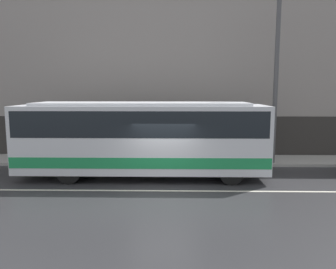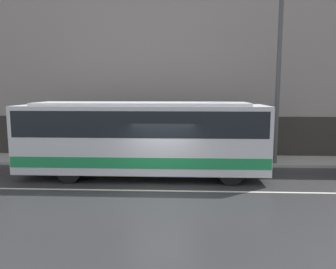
# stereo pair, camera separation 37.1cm
# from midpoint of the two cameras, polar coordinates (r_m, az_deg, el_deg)

# --- Properties ---
(ground_plane) EXTENTS (60.00, 60.00, 0.00)m
(ground_plane) POSITION_cam_midpoint_polar(r_m,az_deg,el_deg) (12.66, -1.70, -9.79)
(ground_plane) COLOR #2D2D30
(sidewalk) EXTENTS (60.00, 2.40, 0.14)m
(sidewalk) POSITION_cam_midpoint_polar(r_m,az_deg,el_deg) (17.67, -0.88, -4.46)
(sidewalk) COLOR #A09E99
(sidewalk) RESTS_ON ground_plane
(building_facade) EXTENTS (60.00, 0.35, 9.33)m
(building_facade) POSITION_cam_midpoint_polar(r_m,az_deg,el_deg) (18.62, -0.77, 9.88)
(building_facade) COLOR gray
(building_facade) RESTS_ON ground_plane
(lane_stripe) EXTENTS (54.00, 0.14, 0.01)m
(lane_stripe) POSITION_cam_midpoint_polar(r_m,az_deg,el_deg) (12.66, -1.70, -9.77)
(lane_stripe) COLOR beige
(lane_stripe) RESTS_ON ground_plane
(transit_bus) EXTENTS (10.64, 2.51, 3.29)m
(transit_bus) POSITION_cam_midpoint_polar(r_m,az_deg,el_deg) (14.26, -5.26, -0.18)
(transit_bus) COLOR silver
(transit_bus) RESTS_ON ground_plane
(utility_pole_near) EXTENTS (0.22, 0.22, 8.18)m
(utility_pole_near) POSITION_cam_midpoint_polar(r_m,az_deg,el_deg) (17.16, 17.68, 8.79)
(utility_pole_near) COLOR #4C4C4F
(utility_pole_near) RESTS_ON sidewalk
(pedestrian_waiting) EXTENTS (0.36, 0.36, 1.61)m
(pedestrian_waiting) POSITION_cam_midpoint_polar(r_m,az_deg,el_deg) (17.33, 1.24, -1.96)
(pedestrian_waiting) COLOR navy
(pedestrian_waiting) RESTS_ON sidewalk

